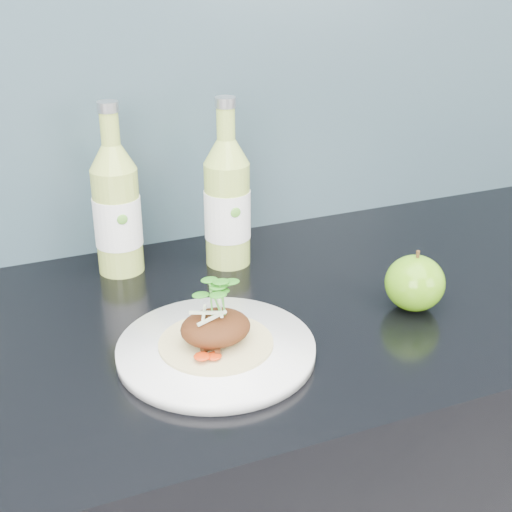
# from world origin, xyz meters

# --- Properties ---
(subway_backsplash) EXTENTS (4.00, 0.02, 0.70)m
(subway_backsplash) POSITION_xyz_m (0.00, 1.99, 1.25)
(subway_backsplash) COLOR #638B9B
(subway_backsplash) RESTS_ON kitchen_counter
(dinner_plate) EXTENTS (0.33, 0.33, 0.02)m
(dinner_plate) POSITION_xyz_m (-0.07, 1.60, 0.91)
(dinner_plate) COLOR white
(dinner_plate) RESTS_ON kitchen_counter
(pork_taco) EXTENTS (0.15, 0.15, 0.10)m
(pork_taco) POSITION_xyz_m (-0.07, 1.60, 0.94)
(pork_taco) COLOR tan
(pork_taco) RESTS_ON dinner_plate
(green_apple) EXTENTS (0.11, 0.11, 0.09)m
(green_apple) POSITION_xyz_m (0.23, 1.61, 0.94)
(green_apple) COLOR #448B0F
(green_apple) RESTS_ON kitchen_counter
(cider_bottle_left) EXTENTS (0.09, 0.09, 0.27)m
(cider_bottle_left) POSITION_xyz_m (-0.13, 1.90, 1.00)
(cider_bottle_left) COLOR #A2B84D
(cider_bottle_left) RESTS_ON kitchen_counter
(cider_bottle_right) EXTENTS (0.08, 0.08, 0.27)m
(cider_bottle_right) POSITION_xyz_m (0.04, 1.86, 1.00)
(cider_bottle_right) COLOR #A5C150
(cider_bottle_right) RESTS_ON kitchen_counter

